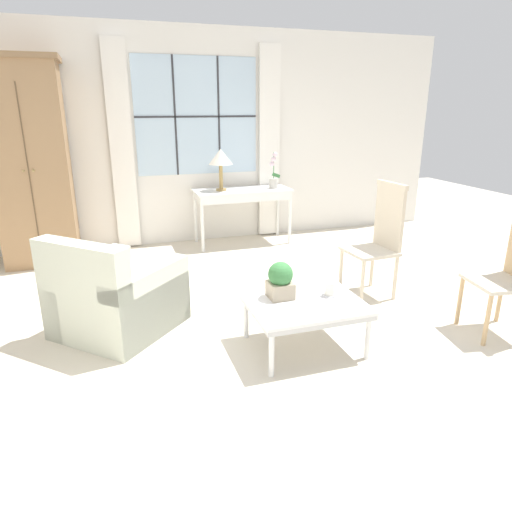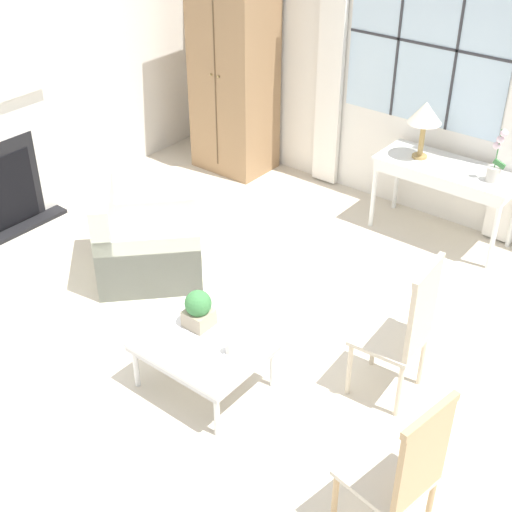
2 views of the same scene
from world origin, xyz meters
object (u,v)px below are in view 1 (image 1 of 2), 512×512
object	(u,v)px
table_lamp	(221,158)
pillar_candle	(330,290)
side_chair_wooden	(380,235)
coffee_table	(305,306)
potted_orchid	(274,176)
potted_plant_small	(280,280)
armoire	(32,164)
armchair_upholstered	(116,298)
console_table	(242,195)

from	to	relation	value
table_lamp	pillar_candle	xyz separation A→B (m)	(0.14, -2.91, -0.73)
table_lamp	side_chair_wooden	world-z (taller)	table_lamp
side_chair_wooden	coffee_table	bearing A→B (deg)	-145.45
side_chair_wooden	potted_orchid	bearing A→B (deg)	98.72
potted_orchid	potted_plant_small	world-z (taller)	potted_orchid
coffee_table	pillar_candle	bearing A→B (deg)	10.10
armoire	armchair_upholstered	distance (m)	2.47
armchair_upholstered	coffee_table	distance (m)	1.58
armoire	pillar_candle	size ratio (longest dim) A/B	19.00
coffee_table	potted_plant_small	distance (m)	0.28
table_lamp	coffee_table	world-z (taller)	table_lamp
console_table	side_chair_wooden	world-z (taller)	side_chair_wooden
potted_plant_small	potted_orchid	bearing A→B (deg)	70.89
armchair_upholstered	pillar_candle	world-z (taller)	armchair_upholstered
pillar_candle	potted_plant_small	bearing A→B (deg)	166.40
coffee_table	potted_plant_small	xyz separation A→B (m)	(-0.16, 0.13, 0.19)
coffee_table	table_lamp	bearing A→B (deg)	88.39
armchair_upholstered	coffee_table	size ratio (longest dim) A/B	1.40
table_lamp	pillar_candle	size ratio (longest dim) A/B	4.39
side_chair_wooden	pillar_candle	bearing A→B (deg)	-140.79
armoire	console_table	xyz separation A→B (m)	(2.53, 0.02, -0.52)
console_table	table_lamp	bearing A→B (deg)	-178.81
armoire	potted_orchid	world-z (taller)	armoire
potted_orchid	potted_plant_small	size ratio (longest dim) A/B	1.68
side_chair_wooden	pillar_candle	size ratio (longest dim) A/B	9.11
potted_orchid	coffee_table	world-z (taller)	potted_orchid
armoire	side_chair_wooden	bearing A→B (deg)	-33.18
potted_orchid	armchair_upholstered	distance (m)	3.13
potted_orchid	table_lamp	bearing A→B (deg)	177.05
armchair_upholstered	potted_plant_small	bearing A→B (deg)	-27.44
pillar_candle	coffee_table	bearing A→B (deg)	-169.90
armoire	potted_plant_small	world-z (taller)	armoire
potted_orchid	coffee_table	distance (m)	3.08
armchair_upholstered	side_chair_wooden	bearing A→B (deg)	0.35
side_chair_wooden	potted_plant_small	size ratio (longest dim) A/B	3.89
table_lamp	coffee_table	distance (m)	3.07
side_chair_wooden	coffee_table	distance (m)	1.40
armchair_upholstered	coffee_table	xyz separation A→B (m)	(1.38, -0.77, 0.06)
table_lamp	potted_plant_small	size ratio (longest dim) A/B	1.87
console_table	potted_orchid	bearing A→B (deg)	-5.71
console_table	coffee_table	bearing A→B (deg)	-97.20
armchair_upholstered	potted_plant_small	xyz separation A→B (m)	(1.22, -0.63, 0.25)
potted_orchid	potted_plant_small	bearing A→B (deg)	-109.11
table_lamp	armchair_upholstered	bearing A→B (deg)	-123.73
armoire	coffee_table	distance (m)	3.74
potted_orchid	armchair_upholstered	xyz separation A→B (m)	(-2.19, -2.15, -0.63)
armchair_upholstered	table_lamp	bearing A→B (deg)	56.27
console_table	side_chair_wooden	bearing A→B (deg)	-70.70
console_table	potted_plant_small	bearing A→B (deg)	-100.60
armoire	coffee_table	xyz separation A→B (m)	(2.16, -2.94, -0.83)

